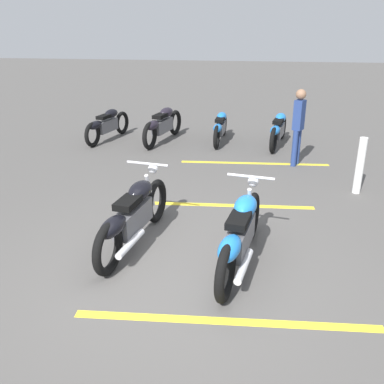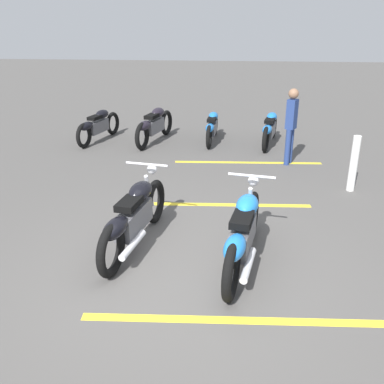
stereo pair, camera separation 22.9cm
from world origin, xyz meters
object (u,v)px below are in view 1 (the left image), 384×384
Objects in this scene: motorcycle_row_far_left at (278,129)px; motorcycle_bright_foreground at (240,234)px; motorcycle_row_center at (162,125)px; motorcycle_dark_foreground at (133,215)px; motorcycle_row_right at (107,125)px; bystander_near_row at (298,124)px; motorcycle_row_left at (220,127)px; bollard_post at (360,166)px.

motorcycle_bright_foreground is at bearing -175.50° from motorcycle_row_far_left.
motorcycle_row_center is at bearing 30.86° from motorcycle_bright_foreground.
motorcycle_row_right is (5.36, 2.20, -0.04)m from motorcycle_dark_foreground.
bystander_near_row is at bearing -156.64° from motorcycle_row_far_left.
motorcycle_bright_foreground is 4.44m from bystander_near_row.
motorcycle_row_center is 3.55m from bystander_near_row.
motorcycle_row_center is (-0.20, 1.46, 0.06)m from motorcycle_row_left.
motorcycle_row_far_left is at bearing -76.11° from motorcycle_row_center.
motorcycle_row_far_left is 1.45m from motorcycle_row_left.
bystander_near_row reaches higher than motorcycle_dark_foreground.
motorcycle_dark_foreground reaches higher than motorcycle_row_right.
motorcycle_dark_foreground is at bearing 169.85° from motorcycle_row_far_left.
motorcycle_dark_foreground is at bearing 175.92° from motorcycle_row_left.
motorcycle_bright_foreground is at bearing 104.65° from bystander_near_row.
motorcycle_row_center is at bearing -74.94° from motorcycle_row_right.
motorcycle_row_center is 1.09× the size of motorcycle_row_right.
motorcycle_row_right is (-0.10, 4.35, -0.00)m from motorcycle_row_far_left.
motorcycle_row_center is (5.41, 0.75, -0.01)m from motorcycle_dark_foreground.
motorcycle_row_left is at bearing -71.95° from motorcycle_row_right.
motorcycle_dark_foreground reaches higher than motorcycle_row_far_left.
motorcycle_row_center reaches higher than motorcycle_row_far_left.
bollard_post is (-2.91, -4.20, 0.06)m from motorcycle_row_center.
motorcycle_row_center reaches higher than motorcycle_row_left.
motorcycle_row_far_left is 2.90m from motorcycle_row_center.
bollard_post is (-2.87, -5.65, 0.09)m from motorcycle_row_right.
bystander_near_row reaches higher than motorcycle_row_far_left.
motorcycle_bright_foreground is 1.11× the size of motorcycle_row_right.
motorcycle_row_far_left reaches higher than motorcycle_row_left.
bystander_near_row is at bearing -22.61° from motorcycle_dark_foreground.
motorcycle_row_left is 0.88× the size of motorcycle_row_center.
motorcycle_dark_foreground is 5.80m from motorcycle_row_right.
motorcycle_bright_foreground reaches higher than motorcycle_row_far_left.
motorcycle_dark_foreground is 4.26m from bollard_post.
motorcycle_dark_foreground is 1.11× the size of motorcycle_row_right.
motorcycle_row_left is 2.45m from bystander_near_row.
motorcycle_row_right is at bearing 31.51° from motorcycle_dark_foreground.
bystander_near_row reaches higher than motorcycle_row_center.
motorcycle_dark_foreground is 5.87m from motorcycle_row_far_left.
bystander_near_row reaches higher than motorcycle_row_left.
motorcycle_row_far_left is 3.24m from bollard_post.
bystander_near_row is (-1.63, -1.76, 0.51)m from motorcycle_row_left.
bollard_post is (2.50, -3.45, 0.05)m from motorcycle_dark_foreground.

